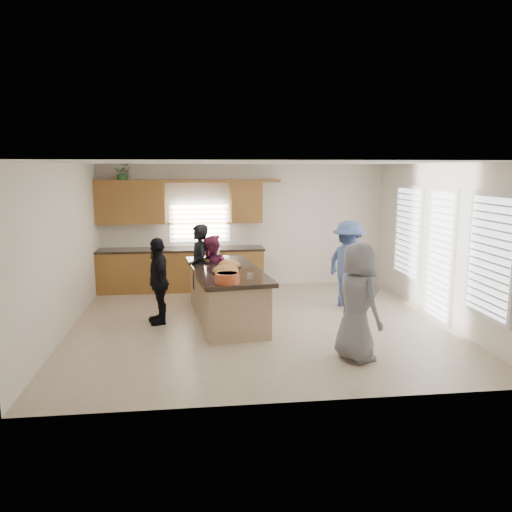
{
  "coord_description": "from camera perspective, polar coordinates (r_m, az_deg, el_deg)",
  "views": [
    {
      "loc": [
        -1.08,
        -8.38,
        2.71
      ],
      "look_at": [
        -0.02,
        0.4,
        1.15
      ],
      "focal_mm": 35.0,
      "sensor_mm": 36.0,
      "label": 1
    }
  ],
  "objects": [
    {
      "name": "salad_bowl",
      "position": [
        7.76,
        -3.31,
        -2.45
      ],
      "size": [
        0.38,
        0.38,
        0.16
      ],
      "color": "#BD4D22",
      "rests_on": "island"
    },
    {
      "name": "woman_left_mid",
      "position": [
        9.43,
        -5.1,
        -2.14
      ],
      "size": [
        0.72,
        0.83,
        1.46
      ],
      "primitive_type": "imported",
      "rotation": [
        0.0,
        0.0,
        -1.31
      ],
      "color": "maroon",
      "rests_on": "ground"
    },
    {
      "name": "clear_cup",
      "position": [
        7.99,
        -0.68,
        -2.34
      ],
      "size": [
        0.09,
        0.09,
        0.1
      ],
      "primitive_type": "cylinder",
      "color": "white",
      "rests_on": "island"
    },
    {
      "name": "platter_mid",
      "position": [
        9.04,
        -3.06,
        -1.05
      ],
      "size": [
        0.45,
        0.45,
        0.18
      ],
      "color": "black",
      "rests_on": "island"
    },
    {
      "name": "floor",
      "position": [
        8.87,
        0.44,
        -7.78
      ],
      "size": [
        6.5,
        6.5,
        0.0
      ],
      "primitive_type": "plane",
      "color": "#C1AD8F",
      "rests_on": "ground"
    },
    {
      "name": "right_wall_glazing",
      "position": [
        9.4,
        20.42,
        1.0
      ],
      "size": [
        0.06,
        4.0,
        2.25
      ],
      "color": "white",
      "rests_on": "ground"
    },
    {
      "name": "flower_vase",
      "position": [
        10.06,
        -4.51,
        1.19
      ],
      "size": [
        0.14,
        0.14,
        0.43
      ],
      "color": "silver",
      "rests_on": "island"
    },
    {
      "name": "room_shell",
      "position": [
        8.49,
        0.45,
        4.53
      ],
      "size": [
        6.52,
        6.02,
        2.81
      ],
      "color": "silver",
      "rests_on": "ground"
    },
    {
      "name": "platter_back",
      "position": [
        9.55,
        -4.97,
        -0.49
      ],
      "size": [
        0.41,
        0.41,
        0.17
      ],
      "color": "black",
      "rests_on": "island"
    },
    {
      "name": "back_cabinetry",
      "position": [
        11.26,
        -8.78,
        0.7
      ],
      "size": [
        4.08,
        0.66,
        2.46
      ],
      "color": "brown",
      "rests_on": "ground"
    },
    {
      "name": "woman_left_back",
      "position": [
        9.51,
        -6.49,
        -1.41
      ],
      "size": [
        0.5,
        0.67,
        1.67
      ],
      "primitive_type": "imported",
      "rotation": [
        0.0,
        0.0,
        -1.39
      ],
      "color": "black",
      "rests_on": "ground"
    },
    {
      "name": "island",
      "position": [
        8.99,
        -3.39,
        -4.55
      ],
      "size": [
        1.47,
        2.82,
        0.95
      ],
      "rotation": [
        0.0,
        0.0,
        0.12
      ],
      "color": "tan",
      "rests_on": "ground"
    },
    {
      "name": "platter_front",
      "position": [
        8.56,
        -3.51,
        -1.7
      ],
      "size": [
        0.5,
        0.5,
        0.2
      ],
      "color": "black",
      "rests_on": "island"
    },
    {
      "name": "potted_plant",
      "position": [
        11.3,
        -14.91,
        9.15
      ],
      "size": [
        0.41,
        0.36,
        0.41
      ],
      "primitive_type": "imported",
      "rotation": [
        0.0,
        0.0,
        -0.12
      ],
      "color": "#2D6C2B",
      "rests_on": "back_cabinetry"
    },
    {
      "name": "plate_stack",
      "position": [
        9.59,
        -3.95,
        -0.42
      ],
      "size": [
        0.25,
        0.25,
        0.06
      ],
      "primitive_type": "cylinder",
      "color": "#B591D3",
      "rests_on": "island"
    },
    {
      "name": "woman_right_front",
      "position": [
        7.21,
        11.51,
        -5.16
      ],
      "size": [
        0.79,
        0.96,
        1.7
      ],
      "primitive_type": "imported",
      "rotation": [
        0.0,
        0.0,
        1.92
      ],
      "color": "slate",
      "rests_on": "ground"
    },
    {
      "name": "woman_left_front",
      "position": [
        8.92,
        -11.1,
        -2.79
      ],
      "size": [
        0.59,
        0.96,
        1.53
      ],
      "primitive_type": "imported",
      "rotation": [
        0.0,
        0.0,
        -1.31
      ],
      "color": "black",
      "rests_on": "ground"
    },
    {
      "name": "woman_right_back",
      "position": [
        9.92,
        10.51,
        -0.94
      ],
      "size": [
        1.01,
        1.27,
        1.71
      ],
      "primitive_type": "imported",
      "rotation": [
        0.0,
        0.0,
        1.96
      ],
      "color": "#3D5185",
      "rests_on": "ground"
    }
  ]
}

